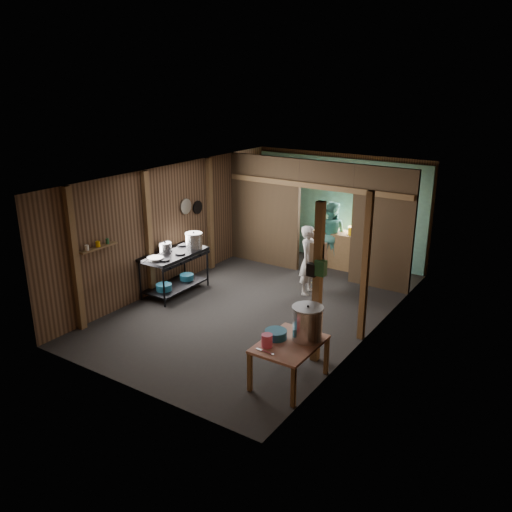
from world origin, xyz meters
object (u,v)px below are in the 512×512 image
Objects in this scene: gas_range at (175,273)px; stock_pot at (307,324)px; prep_table at (289,362)px; yellow_tub at (355,231)px; stove_pot_large at (194,241)px; cook at (309,260)px; pink_bucket at (267,341)px.

stock_pot reaches higher than gas_range.
prep_table is 3.32× the size of yellow_tub.
stove_pot_large is 1.10× the size of yellow_tub.
stock_pot is 3.31m from cook.
stock_pot is 0.66m from pink_bucket.
prep_table is 2.03× the size of stock_pot.
cook reaches higher than stove_pot_large.
stock_pot is (3.69, -1.89, -0.14)m from stove_pot_large.
stove_pot_large is (0.17, 0.45, 0.60)m from gas_range.
stock_pot reaches higher than yellow_tub.
yellow_tub reaches higher than prep_table.
pink_bucket is 3.64m from cook.
prep_table is at bearing 52.11° from pink_bucket.
gas_range is 4.52× the size of yellow_tub.
pink_bucket is at bearing -125.60° from stock_pot.
pink_bucket is at bearing -79.94° from yellow_tub.
stock_pot reaches higher than prep_table.
gas_range is at bearing 118.56° from cook.
gas_range is at bearing 159.55° from stock_pot.
gas_range reaches higher than prep_table.
prep_table is at bearing -77.04° from yellow_tub.
cook reaches higher than prep_table.
prep_table is 4.20m from stove_pot_large.
gas_range is 2.79m from cook.
prep_table is 0.64m from stock_pot.
prep_table is 0.55m from pink_bucket.
stove_pot_large reaches higher than yellow_tub.
stove_pot_large is 1.88× the size of pink_bucket.
prep_table is (3.71, -1.68, -0.12)m from gas_range.
stove_pot_large is at bearing 152.86° from stock_pot.
yellow_tub is (-1.32, 4.81, 0.04)m from stock_pot.
pink_bucket is at bearing -165.62° from cook.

